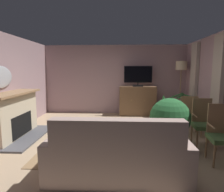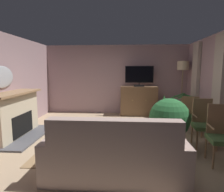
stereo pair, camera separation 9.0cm
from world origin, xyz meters
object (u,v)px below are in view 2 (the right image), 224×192
Objects in this scene: wall_mirror_oval at (2,77)px; side_chair_mid_row at (204,122)px; fireplace at (14,116)px; folded_newspaper at (107,126)px; side_chair_far_end at (191,114)px; potted_plant_tall_palm_by_window at (164,110)px; side_chair_beside_plant at (221,133)px; cat at (66,134)px; tv_remote at (108,125)px; potted_plant_small_fern_corner at (169,120)px; television at (139,76)px; potted_plant_leafy_by_curtain at (183,115)px; coffee_table at (112,129)px; sofa_floral at (115,157)px; tv_cabinet at (139,102)px; floor_lamp at (183,70)px.

wall_mirror_oval reaches higher than side_chair_mid_row.
fireplace reaches higher than folded_newspaper.
side_chair_far_end is 0.99× the size of potted_plant_tall_palm_by_window.
cat is at bearing 162.44° from side_chair_beside_plant.
tv_remote reaches higher than cat.
fireplace is 3.65m from potted_plant_small_fern_corner.
television is 1.02× the size of potted_plant_tall_palm_by_window.
potted_plant_leafy_by_curtain is (4.78, 1.58, -1.22)m from wall_mirror_oval.
side_chair_far_end is at bearing 6.77° from fireplace.
fireplace reaches higher than coffee_table.
tv_remote is 1.32m from sofa_floral.
tv_cabinet is 1.35× the size of potted_plant_tall_palm_by_window.
fireplace is 4.40m from side_chair_mid_row.
television is 5.85× the size of tv_remote.
television is 3.75m from side_chair_beside_plant.
side_chair_mid_row is (4.65, -0.25, -0.95)m from wall_mirror_oval.
television is at bearing 85.62° from folded_newspaper.
folded_newspaper is 1.92m from potted_plant_tall_palm_by_window.
tv_cabinet is 3.02m from folded_newspaper.
side_chair_beside_plant is 1.52m from side_chair_far_end.
potted_plant_small_fern_corner is at bearing 47.19° from sofa_floral.
folded_newspaper is 0.29× the size of side_chair_mid_row.
tv_cabinet is 2.39× the size of cat.
tv_cabinet is at bearing 145.59° from potted_plant_leafy_by_curtain.
fireplace reaches higher than side_chair_mid_row.
potted_plant_tall_palm_by_window reaches higher than side_chair_far_end.
fireplace reaches higher than tv_remote.
side_chair_far_end is (2.07, 0.93, 0.08)m from folded_newspaper.
fireplace reaches higher than potted_plant_tall_palm_by_window.
potted_plant_small_fern_corner is (1.20, -0.03, 0.24)m from coffee_table.
potted_plant_tall_palm_by_window reaches higher than potted_plant_leafy_by_curtain.
floor_lamp is at bearing -2.14° from television.
fireplace is 2.35m from tv_remote.
floor_lamp reaches higher than side_chair_beside_plant.
potted_plant_leafy_by_curtain is 2.26m from potted_plant_small_fern_corner.
potted_plant_leafy_by_curtain is at bearing -100.60° from floor_lamp.
coffee_table is 1.86m from potted_plant_tall_palm_by_window.
fireplace is 0.98m from wall_mirror_oval.
coffee_table is 1.23m from cat.
side_chair_far_end is at bearing -27.67° from potted_plant_tall_palm_by_window.
side_chair_beside_plant is at bearing -17.56° from cat.
wall_mirror_oval is 4.21m from potted_plant_tall_palm_by_window.
cat is (1.54, -0.02, -1.36)m from wall_mirror_oval.
tv_remote is 0.17× the size of side_chair_mid_row.
folded_newspaper is 2.16m from side_chair_beside_plant.
fireplace is at bearing -173.23° from side_chair_far_end.
television is 1.50m from floor_lamp.
floor_lamp reaches higher than potted_plant_small_fern_corner.
coffee_table is (-0.77, -2.86, -1.06)m from television.
side_chair_mid_row is (2.07, 0.15, 0.10)m from folded_newspaper.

